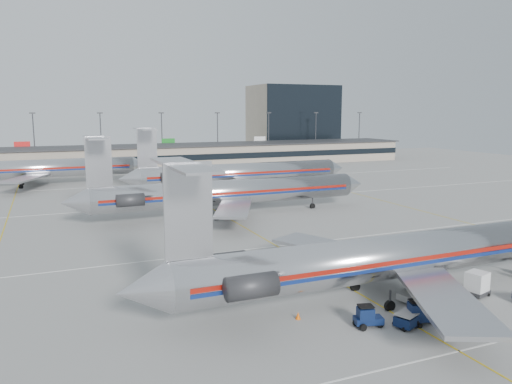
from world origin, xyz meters
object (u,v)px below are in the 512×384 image
jet_foreground (393,256)px  belt_loader (420,292)px  uld_container (477,284)px  jet_second_row (224,192)px  tug_center (419,313)px

jet_foreground → belt_loader: bearing=-41.4°
jet_foreground → uld_container: size_ratio=20.39×
uld_container → jet_second_row: bearing=87.0°
tug_center → belt_loader: (3.43, 3.82, -0.17)m
jet_second_row → belt_loader: (3.89, -38.40, -2.93)m
jet_foreground → uld_container: (6.90, -2.60, -2.53)m
jet_second_row → belt_loader: bearing=-84.2°
tug_center → belt_loader: bearing=65.6°
jet_foreground → uld_container: 7.79m
jet_second_row → belt_loader: 38.71m
jet_foreground → tug_center: size_ratio=18.75×
jet_second_row → jet_foreground: bearing=-86.7°
uld_container → belt_loader: belt_loader is taller
tug_center → belt_loader: size_ratio=0.52×
jet_foreground → uld_container: jet_foreground is taller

